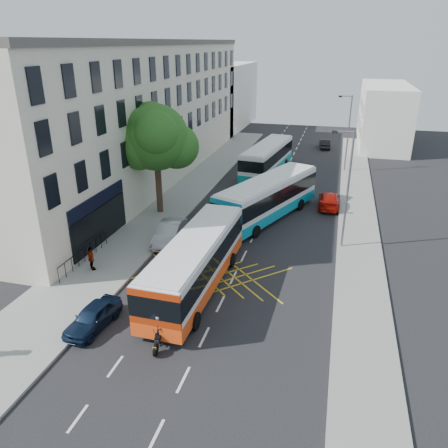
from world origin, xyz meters
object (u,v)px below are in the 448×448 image
Objects in this scene: motorbike at (159,331)px; distant_car_dark at (325,144)px; bus_far at (267,158)px; bus_mid at (268,198)px; parked_car_silver at (170,233)px; street_tree at (156,138)px; bus_near at (196,262)px; parked_car_blue at (93,317)px; lamp_near at (347,184)px; red_hatchback at (329,200)px; distant_car_grey at (272,147)px; pedestrian_far at (91,259)px; lamp_far at (348,130)px.

distant_car_dark is at bearing 76.79° from motorbike.
bus_far is 15.08m from distant_car_dark.
bus_mid is 17.57m from motorbike.
bus_far reaches higher than parked_car_silver.
street_tree is 2.39× the size of distant_car_dark.
bus_near is 3.17× the size of parked_car_blue.
distant_car_dark is (9.22, 33.32, -0.12)m from parked_car_silver.
street_tree is 2.00× the size of parked_car_silver.
lamp_near is 31.49m from distant_car_dark.
street_tree is 15.10m from lamp_near.
parked_car_silver is (-11.80, -2.20, -3.89)m from lamp_near.
red_hatchback is 1.21× the size of distant_car_dark.
bus_far is 3.25× the size of parked_car_blue.
distant_car_grey is (-1.05, 9.78, -0.98)m from bus_far.
red_hatchback is (6.99, -8.99, -1.04)m from bus_far.
lamp_near is at bearing 45.35° from bus_near.
bus_mid is 8.82m from parked_car_silver.
parked_car_blue is (-11.80, -12.64, -4.01)m from lamp_near.
red_hatchback is at bearing -89.62° from pedestrian_far.
bus_near is at bearing 76.92° from distant_car_dark.
lamp_near is 28.68m from distant_car_grey.
bus_mid is 17.93m from parked_car_blue.
distant_car_dark is (-1.48, 22.99, -0.04)m from red_hatchback.
parked_car_silver reaches higher than distant_car_grey.
parked_car_silver is 2.84× the size of pedestrian_far.
lamp_far is at bearing -38.55° from distant_car_grey.
street_tree is 1.73× the size of distant_car_grey.
bus_mid is at bearing -85.77° from pedestrian_far.
distant_car_grey is 34.93m from pedestrian_far.
lamp_far is 5.16× the size of pedestrian_far.
lamp_far reaches higher than parked_car_silver.
street_tree reaches higher than motorbike.
motorbike is (-0.01, -5.48, -0.84)m from bus_near.
motorbike is at bearing -121.31° from lamp_near.
pedestrian_far is (-3.06, 5.09, 0.32)m from parked_car_blue.
lamp_near is at bearing 89.61° from distant_car_dark.
bus_mid is at bearing -73.07° from bus_far.
bus_far is 5.84× the size of motorbike.
lamp_near is at bearing 6.33° from parked_car_silver.
bus_near is 34.63m from distant_car_grey.
street_tree reaches higher than pedestrian_far.
lamp_far reaches higher than bus_far.
red_hatchback is 2.88× the size of pedestrian_far.
pedestrian_far is at bearing -100.86° from distant_car_grey.
distant_car_dark is (12.13, 28.16, -5.68)m from street_tree.
street_tree reaches higher than distant_car_dark.
bus_near is at bearing -78.81° from bus_mid.
bus_far is 30.31m from motorbike.
bus_mid reaches higher than distant_car_grey.
bus_mid is 27.11m from distant_car_dark.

